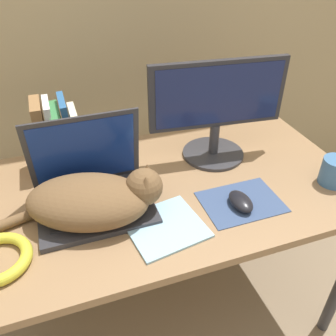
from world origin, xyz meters
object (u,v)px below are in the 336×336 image
at_px(computer_mouse, 241,201).
at_px(notepad, 165,227).
at_px(external_monitor, 217,108).
at_px(cat, 94,199).
at_px(mug, 335,171).
at_px(laptop, 93,190).
at_px(book_row, 59,137).

bearing_deg(computer_mouse, notepad, -177.55).
bearing_deg(external_monitor, cat, -157.46).
height_order(external_monitor, mug, external_monitor).
bearing_deg(mug, notepad, -178.44).
distance_m(cat, external_monitor, 0.54).
relative_size(cat, notepad, 2.02).
relative_size(computer_mouse, mug, 0.80).
distance_m(laptop, mug, 0.81).
bearing_deg(book_row, laptop, -74.57).
xyz_separation_m(computer_mouse, notepad, (-0.26, -0.01, -0.02)).
bearing_deg(mug, external_monitor, 136.59).
bearing_deg(mug, book_row, 154.35).
xyz_separation_m(laptop, notepad, (0.18, -0.18, -0.05)).
height_order(book_row, notepad, book_row).
height_order(cat, external_monitor, external_monitor).
bearing_deg(book_row, computer_mouse, -39.93).
distance_m(laptop, cat, 0.07).
height_order(computer_mouse, mug, mug).
bearing_deg(laptop, external_monitor, 15.35).
bearing_deg(cat, computer_mouse, -12.95).
relative_size(cat, mug, 3.68).
distance_m(cat, notepad, 0.22).
bearing_deg(notepad, computer_mouse, 2.45).
distance_m(laptop, computer_mouse, 0.47).
bearing_deg(mug, laptop, 168.31).
height_order(book_row, mug, book_row).
distance_m(book_row, mug, 0.96).
relative_size(external_monitor, mug, 3.68).
bearing_deg(book_row, mug, -25.65).
height_order(laptop, book_row, laptop).
xyz_separation_m(laptop, computer_mouse, (0.43, -0.17, -0.03)).
bearing_deg(external_monitor, computer_mouse, -98.97).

